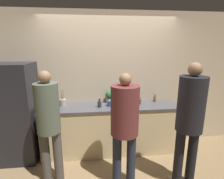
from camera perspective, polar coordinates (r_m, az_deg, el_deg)
name	(u,v)px	position (r m, az deg, el deg)	size (l,w,h in m)	color
ground_plane	(113,160)	(3.34, 0.29, -22.12)	(14.00, 14.00, 0.00)	#8C704C
wall_back	(109,81)	(3.41, -0.94, 2.66)	(5.20, 0.06, 2.60)	#C6B293
counter	(111,128)	(3.40, -0.40, -12.44)	(2.51, 0.62, 0.91)	beige
refrigerator	(16,113)	(3.45, -28.78, -6.70)	(0.66, 0.67, 1.70)	#232328
person_left	(48,120)	(2.60, -20.03, -9.39)	(0.32, 0.32, 1.66)	#4C4742
person_center	(125,120)	(2.42, 4.15, -9.76)	(0.39, 0.39, 1.63)	#232838
person_right	(190,116)	(2.58, 24.08, -7.76)	(0.35, 0.35, 1.77)	black
fruit_bowl	(132,100)	(3.37, 6.47, -3.52)	(0.36, 0.36, 0.13)	#4C3323
utensil_crock	(63,102)	(3.31, -15.74, -3.99)	(0.12, 0.12, 0.30)	#ADA393
bottle_amber	(155,99)	(3.53, 13.77, -2.96)	(0.05, 0.05, 0.14)	brown
bottle_green	(50,106)	(3.19, -19.54, -5.01)	(0.06, 0.06, 0.16)	#236033
bottle_dark	(100,104)	(3.12, -4.09, -4.72)	(0.07, 0.07, 0.15)	#333338
cup_blue	(110,104)	(3.17, -0.73, -4.61)	(0.09, 0.09, 0.10)	#335184
potted_plant	(110,96)	(3.35, -0.80, -2.14)	(0.17, 0.17, 0.24)	beige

